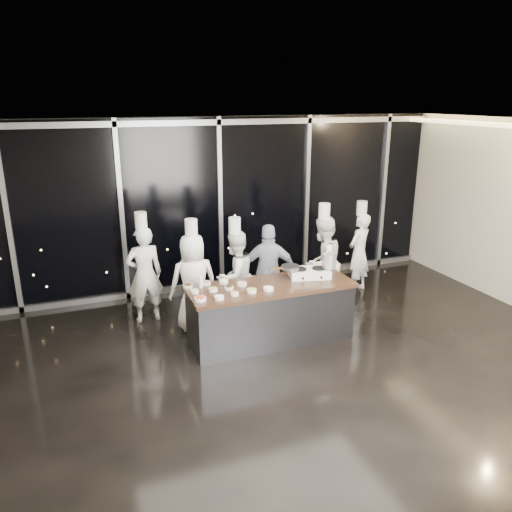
# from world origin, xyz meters

# --- Properties ---
(ground) EXTENTS (9.00, 9.00, 0.00)m
(ground) POSITION_xyz_m (0.00, 0.00, 0.00)
(ground) COLOR black
(ground) RESTS_ON ground
(room_shell) EXTENTS (9.02, 7.02, 3.21)m
(room_shell) POSITION_xyz_m (0.18, 0.00, 2.25)
(room_shell) COLOR #BDB3A1
(room_shell) RESTS_ON ground
(window_wall) EXTENTS (8.90, 0.11, 3.20)m
(window_wall) POSITION_xyz_m (0.00, 3.43, 1.60)
(window_wall) COLOR black
(window_wall) RESTS_ON ground
(demo_counter) EXTENTS (2.46, 0.86, 0.90)m
(demo_counter) POSITION_xyz_m (0.00, 0.90, 0.45)
(demo_counter) COLOR #38383D
(demo_counter) RESTS_ON ground
(stove) EXTENTS (0.68, 0.51, 0.14)m
(stove) POSITION_xyz_m (0.68, 1.01, 0.96)
(stove) COLOR silver
(stove) RESTS_ON demo_counter
(frying_pan) EXTENTS (0.51, 0.34, 0.05)m
(frying_pan) POSITION_xyz_m (0.39, 1.08, 1.06)
(frying_pan) COLOR gray
(frying_pan) RESTS_ON stove
(stock_pot) EXTENTS (0.26, 0.26, 0.21)m
(stock_pot) POSITION_xyz_m (0.98, 0.93, 1.15)
(stock_pot) COLOR #BBBBBE
(stock_pot) RESTS_ON stove
(prep_bowls) EXTENTS (1.19, 0.73, 0.05)m
(prep_bowls) POSITION_xyz_m (-0.73, 0.91, 0.93)
(prep_bowls) COLOR silver
(prep_bowls) RESTS_ON demo_counter
(squeeze_bottle) EXTENTS (0.06, 0.06, 0.22)m
(squeeze_bottle) POSITION_xyz_m (-0.99, 1.15, 1.00)
(squeeze_bottle) COLOR white
(squeeze_bottle) RESTS_ON demo_counter
(chef_far_left) EXTENTS (0.61, 0.42, 1.82)m
(chef_far_left) POSITION_xyz_m (-1.62, 2.30, 0.82)
(chef_far_left) COLOR silver
(chef_far_left) RESTS_ON ground
(chef_left) EXTENTS (0.77, 0.51, 1.78)m
(chef_left) POSITION_xyz_m (-0.96, 1.74, 0.79)
(chef_left) COLOR silver
(chef_left) RESTS_ON ground
(chef_center) EXTENTS (0.90, 0.82, 1.73)m
(chef_center) POSITION_xyz_m (-0.25, 1.81, 0.76)
(chef_center) COLOR silver
(chef_center) RESTS_ON ground
(guest) EXTENTS (1.00, 0.71, 1.58)m
(guest) POSITION_xyz_m (0.32, 1.74, 0.79)
(guest) COLOR #15213B
(guest) RESTS_ON ground
(chef_right) EXTENTS (0.97, 0.89, 1.85)m
(chef_right) POSITION_xyz_m (1.30, 1.74, 0.82)
(chef_right) COLOR silver
(chef_right) RESTS_ON ground
(chef_side) EXTENTS (0.65, 0.56, 1.73)m
(chef_side) POSITION_xyz_m (2.33, 2.22, 0.78)
(chef_side) COLOR silver
(chef_side) RESTS_ON ground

